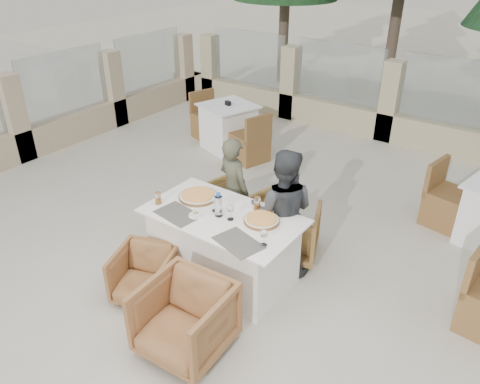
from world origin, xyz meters
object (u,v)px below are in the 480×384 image
Objects in this scene: beer_glass_right at (257,203)px; dining_table at (223,246)px; water_bottle at (219,204)px; olive_dish at (196,214)px; wine_glass_centre at (215,203)px; beer_glass_left at (158,198)px; diner_right at (282,212)px; armchair_near_right at (185,319)px; pizza_left at (198,196)px; pizza_right at (262,220)px; armchair_far_left at (235,206)px; armchair_near_left at (145,274)px; wine_glass_corner at (264,237)px; wine_glass_near at (230,211)px; armchair_far_right at (289,231)px; diner_left at (234,189)px; bg_table_a at (228,127)px.

dining_table is at bearing -126.79° from beer_glass_right.
water_bottle is 2.37× the size of olive_dish.
wine_glass_centre reaches higher than beer_glass_left.
wine_glass_centre is 0.13× the size of diner_right.
water_bottle is 1.85× the size of beer_glass_right.
diner_right is at bearing 84.36° from armchair_near_right.
pizza_left is at bearing 158.82° from water_bottle.
beer_glass_left is (-1.08, -0.33, 0.04)m from pizza_right.
pizza_right is 1.22m from armchair_far_left.
armchair_near_left is (-0.84, -0.83, -0.53)m from pizza_right.
wine_glass_corner is 0.13× the size of diner_right.
armchair_near_right is (0.37, -0.96, -0.56)m from water_bottle.
water_bottle is 0.35× the size of armchair_near_right.
beer_glass_right is at bearing 53.21° from dining_table.
beer_glass_left is (-0.80, -0.19, -0.03)m from wine_glass_near.
beer_glass_left is 0.19× the size of armchair_far_right.
armchair_far_right is (0.46, 0.74, -0.56)m from wine_glass_centre.
bg_table_a is at bearing -36.06° from diner_left.
wine_glass_centre is 0.76m from wine_glass_corner.
armchair_near_right is (0.23, -0.97, -0.53)m from wine_glass_near.
wine_glass_centre reaches higher than olive_dish.
dining_table is at bearing 162.45° from wine_glass_corner.
armchair_far_right is at bearing 42.78° from beer_glass_left.
wine_glass_near reaches higher than armchair_near_left.
beer_glass_left reaches higher than armchair_far_left.
beer_glass_left is (-0.67, -0.18, -0.07)m from water_bottle.
water_bottle is at bearing 129.20° from armchair_far_left.
bg_table_a is at bearing 118.93° from armchair_near_right.
armchair_far_left is (-0.45, 0.88, -0.60)m from water_bottle.
wine_glass_corner reaches higher than pizza_right.
wine_glass_corner is 1.37m from diner_left.
armchair_far_left is 1.56m from armchair_near_left.
wine_glass_corner is 0.63m from beer_glass_right.
olive_dish is (-0.59, -0.29, -0.00)m from pizza_right.
wine_glass_centre is (-0.09, 0.05, -0.04)m from water_bottle.
diner_right reaches higher than dining_table.
dining_table is at bearing 43.63° from armchair_far_right.
water_bottle is at bearing -30.49° from wine_glass_centre.
beer_glass_right is (-0.40, 0.49, -0.02)m from wine_glass_corner.
dining_table is at bearing 16.82° from beer_glass_left.
armchair_near_right is (0.81, -1.84, 0.03)m from armchair_far_left.
pizza_left is 0.56m from wine_glass_near.
beer_glass_left is at bearing 21.47° from armchair_far_right.
wine_glass_corner is (0.64, -0.16, -0.04)m from water_bottle.
pizza_left is 0.91m from diner_right.
armchair_near_left is 0.85m from armchair_near_right.
wine_glass_corner is at bearing -1.84° from olive_dish.
pizza_left is 1.12m from armchair_far_right.
wine_glass_near is at bearing -152.40° from pizza_right.
pizza_right is 1.92× the size of wine_glass_corner.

